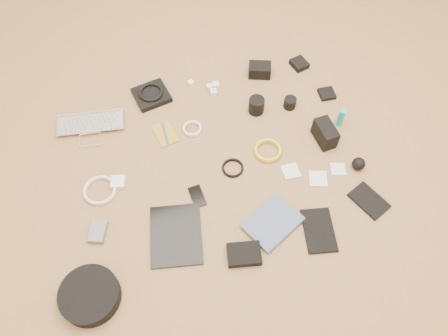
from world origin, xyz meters
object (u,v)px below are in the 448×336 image
object	(u,v)px
tablet	(176,235)
phone	(197,196)
laptop	(91,131)
paperback	(287,236)
dslr_camera	(260,70)
headphone_case	(90,295)

from	to	relation	value
tablet	phone	distance (m)	0.20
laptop	phone	xyz separation A→B (m)	(0.38, -0.50, -0.01)
phone	paperback	xyz separation A→B (m)	(0.30, -0.30, 0.01)
laptop	paperback	distance (m)	1.04
dslr_camera	paperback	distance (m)	0.92
tablet	paperback	bearing A→B (deg)	-6.48
headphone_case	paperback	distance (m)	0.81
laptop	dslr_camera	distance (m)	0.90
laptop	tablet	size ratio (longest dim) A/B	1.17
laptop	phone	size ratio (longest dim) A/B	3.02
dslr_camera	paperback	world-z (taller)	dslr_camera
phone	paperback	bearing A→B (deg)	-47.16
dslr_camera	headphone_case	bearing A→B (deg)	-118.10
paperback	phone	bearing A→B (deg)	20.35
headphone_case	paperback	world-z (taller)	headphone_case
laptop	phone	world-z (taller)	laptop
phone	tablet	bearing A→B (deg)	-134.80
dslr_camera	headphone_case	size ratio (longest dim) A/B	0.49
phone	headphone_case	distance (m)	0.59
laptop	headphone_case	xyz separation A→B (m)	(-0.13, -0.79, 0.02)
laptop	paperback	size ratio (longest dim) A/B	1.41
dslr_camera	phone	world-z (taller)	dslr_camera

